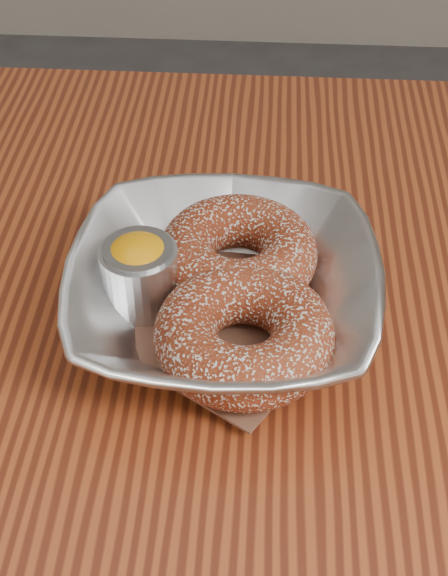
# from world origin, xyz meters

# --- Properties ---
(table) EXTENTS (1.20, 0.80, 0.75)m
(table) POSITION_xyz_m (0.00, 0.00, 0.65)
(table) COLOR maroon
(table) RESTS_ON ground_plane
(serving_bowl) EXTENTS (0.21, 0.21, 0.05)m
(serving_bowl) POSITION_xyz_m (-0.07, 0.06, 0.78)
(serving_bowl) COLOR silver
(serving_bowl) RESTS_ON table
(parchment) EXTENTS (0.20, 0.20, 0.00)m
(parchment) POSITION_xyz_m (-0.07, 0.06, 0.76)
(parchment) COLOR brown
(parchment) RESTS_ON table
(donut_back) EXTENTS (0.14, 0.14, 0.04)m
(donut_back) POSITION_xyz_m (-0.06, 0.10, 0.78)
(donut_back) COLOR maroon
(donut_back) RESTS_ON parchment
(donut_front) EXTENTS (0.11, 0.11, 0.04)m
(donut_front) POSITION_xyz_m (-0.06, 0.02, 0.78)
(donut_front) COLOR maroon
(donut_front) RESTS_ON parchment
(ramekin) EXTENTS (0.05, 0.05, 0.05)m
(ramekin) POSITION_xyz_m (-0.13, 0.07, 0.79)
(ramekin) COLOR silver
(ramekin) RESTS_ON table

